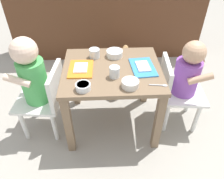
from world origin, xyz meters
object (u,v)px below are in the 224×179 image
at_px(food_tray_right, 143,67).
at_px(veggie_bowl_near, 115,53).
at_px(veggie_bowl_far, 130,83).
at_px(water_cup_right, 94,54).
at_px(dog, 124,63).
at_px(food_tray_left, 81,69).
at_px(dining_table, 112,80).
at_px(seated_child_right, 185,77).
at_px(water_cup_left, 115,73).
at_px(spoon_by_left_tray, 160,85).
at_px(seated_child_left, 35,79).
at_px(cereal_bowl_left_side, 83,86).

bearing_deg(food_tray_right, veggie_bowl_near, 137.74).
bearing_deg(veggie_bowl_far, water_cup_right, 121.73).
height_order(dog, food_tray_left, food_tray_left).
height_order(dining_table, seated_child_right, seated_child_right).
xyz_separation_m(seated_child_right, water_cup_left, (-0.44, -0.08, 0.10)).
distance_m(water_cup_left, water_cup_right, 0.25).
bearing_deg(water_cup_right, veggie_bowl_far, -58.27).
height_order(dining_table, food_tray_left, food_tray_left).
bearing_deg(spoon_by_left_tray, dog, 100.88).
bearing_deg(water_cup_left, water_cup_right, 117.86).
height_order(food_tray_right, water_cup_left, water_cup_left).
height_order(seated_child_left, veggie_bowl_far, seated_child_left).
distance_m(dog, food_tray_right, 0.58).
bearing_deg(dog, dining_table, -103.78).
height_order(dog, water_cup_right, water_cup_right).
xyz_separation_m(seated_child_left, food_tray_right, (0.64, 0.02, 0.04)).
bearing_deg(dog, food_tray_left, -121.42).
relative_size(dining_table, dog, 1.29).
bearing_deg(food_tray_left, veggie_bowl_far, -32.20).
bearing_deg(veggie_bowl_far, dog, 87.17).
height_order(water_cup_right, spoon_by_left_tray, water_cup_right).
bearing_deg(water_cup_left, food_tray_right, 23.86).
height_order(food_tray_left, food_tray_right, same).
bearing_deg(spoon_by_left_tray, veggie_bowl_far, -179.73).
bearing_deg(water_cup_left, seated_child_left, 173.50).
distance_m(seated_child_right, spoon_by_left_tray, 0.28).
xyz_separation_m(dog, veggie_bowl_far, (-0.03, -0.67, 0.30)).
height_order(seated_child_right, food_tray_right, seated_child_right).
bearing_deg(seated_child_right, dining_table, 179.69).
bearing_deg(dog, veggie_bowl_far, -92.83).
xyz_separation_m(dog, cereal_bowl_left_side, (-0.28, -0.68, 0.29)).
distance_m(dog, water_cup_right, 0.52).
bearing_deg(water_cup_left, dining_table, 97.13).
height_order(veggie_bowl_far, spoon_by_left_tray, veggie_bowl_far).
height_order(dog, food_tray_right, food_tray_right).
height_order(seated_child_left, cereal_bowl_left_side, seated_child_left).
distance_m(dog, cereal_bowl_left_side, 0.80).
bearing_deg(water_cup_right, cereal_bowl_left_side, -99.56).
xyz_separation_m(dog, water_cup_right, (-0.23, -0.36, 0.30)).
height_order(water_cup_left, veggie_bowl_far, water_cup_left).
distance_m(seated_child_left, water_cup_right, 0.39).
bearing_deg(seated_child_left, seated_child_right, 1.66).
xyz_separation_m(seated_child_left, water_cup_left, (0.47, -0.05, 0.07)).
height_order(seated_child_left, seated_child_right, seated_child_left).
relative_size(water_cup_right, veggie_bowl_far, 0.71).
relative_size(water_cup_right, spoon_by_left_tray, 0.67).
xyz_separation_m(water_cup_left, spoon_by_left_tray, (0.24, -0.09, -0.02)).
bearing_deg(seated_child_left, cereal_bowl_left_side, -28.25).
bearing_deg(food_tray_left, seated_child_right, 0.21).
bearing_deg(veggie_bowl_far, seated_child_right, 25.51).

